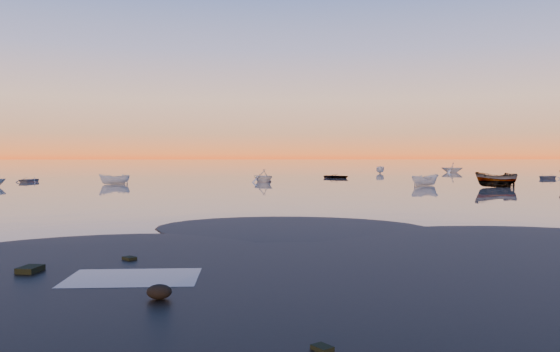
{
  "coord_description": "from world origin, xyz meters",
  "views": [
    {
      "loc": [
        -2.34,
        -23.44,
        3.35
      ],
      "look_at": [
        0.6,
        28.0,
        1.37
      ],
      "focal_mm": 35.0,
      "sensor_mm": 36.0,
      "label": 1
    }
  ],
  "objects": [
    {
      "name": "ground",
      "position": [
        0.0,
        100.0,
        0.0
      ],
      "size": [
        600.0,
        600.0,
        0.0
      ],
      "primitive_type": "plane",
      "color": "#696057",
      "rests_on": "ground"
    },
    {
      "name": "moored_fleet",
      "position": [
        0.0,
        53.0,
        0.0
      ],
      "size": [
        124.0,
        58.0,
        1.2
      ],
      "primitive_type": null,
      "color": "silver",
      "rests_on": "ground"
    },
    {
      "name": "boat_near_center",
      "position": [
        16.81,
        34.76,
        0.0
      ],
      "size": [
        2.93,
        3.96,
        1.26
      ],
      "primitive_type": "imported",
      "rotation": [
        0.0,
        0.0,
        2.0
      ],
      "color": "silver",
      "rests_on": "ground"
    },
    {
      "name": "boat_near_right",
      "position": [
        -0.57,
        43.83,
        0.0
      ],
      "size": [
        3.75,
        3.49,
        1.24
      ],
      "primitive_type": "imported",
      "rotation": [
        0.0,
        0.0,
        3.83
      ],
      "color": "silver",
      "rests_on": "ground"
    },
    {
      "name": "mud_lobes",
      "position": [
        0.0,
        -1.0,
        0.01
      ],
      "size": [
        140.0,
        6.0,
        0.07
      ],
      "primitive_type": null,
      "color": "black",
      "rests_on": "ground"
    }
  ]
}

